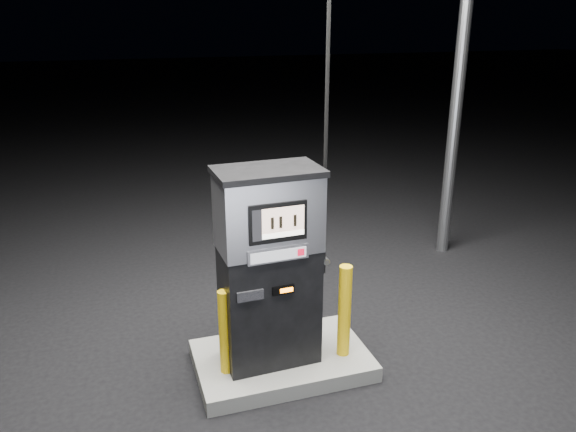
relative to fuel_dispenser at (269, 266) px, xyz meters
name	(u,v)px	position (x,y,z in m)	size (l,w,h in m)	color
ground	(282,367)	(0.12, 0.02, -1.08)	(80.00, 80.00, 0.00)	black
pump_island	(282,360)	(0.12, 0.02, -1.01)	(1.60, 1.00, 0.15)	slate
fuel_dispenser	(269,266)	(0.00, 0.00, 0.00)	(1.00, 0.57, 3.76)	black
bollard_left	(225,332)	(-0.43, -0.09, -0.53)	(0.11, 0.11, 0.79)	yellow
bollard_right	(344,311)	(0.67, -0.15, -0.48)	(0.12, 0.12, 0.90)	yellow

